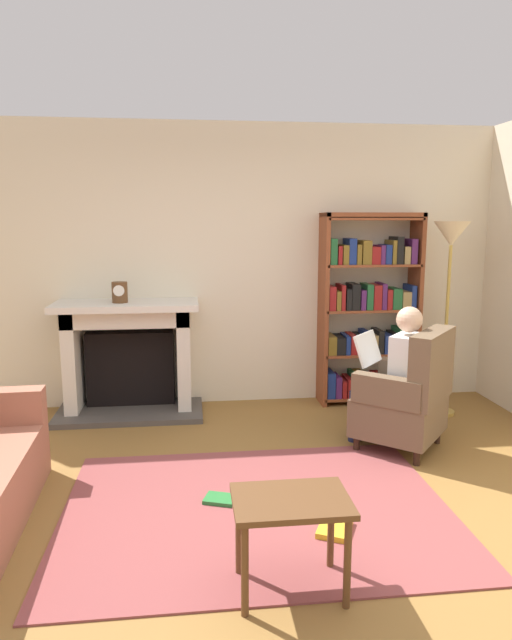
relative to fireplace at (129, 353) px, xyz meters
The scene contains 11 objects.
ground 2.56m from the fireplace, 67.20° to the right, with size 14.00×14.00×0.00m, color olive.
back_wall 1.27m from the fireplace, 14.64° to the left, with size 5.60×0.10×2.70m, color beige.
area_rug 2.29m from the fireplace, 64.19° to the right, with size 2.40×1.80×0.01m, color brown.
fireplace is the anchor object (origin of this frame).
mantel_clock 0.60m from the fireplace, 117.11° to the right, with size 0.14×0.14×0.19m.
bookshelf 2.34m from the fireplace, ahead, with size 0.96×0.32×1.86m.
armchair_reading 2.54m from the fireplace, 27.40° to the right, with size 0.89×0.89×0.97m.
seated_reader 2.43m from the fireplace, 26.76° to the right, with size 0.59×0.57×1.14m.
side_table 2.97m from the fireplace, 69.55° to the right, with size 0.56×0.39×0.48m.
scattered_books 2.49m from the fireplace, 59.51° to the right, with size 0.89×0.68×0.04m.
floor_lamp 3.08m from the fireplace, ahead, with size 0.32×0.32×1.78m.
Camera 1 is at (-0.39, -2.93, 1.78)m, focal length 31.63 mm.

